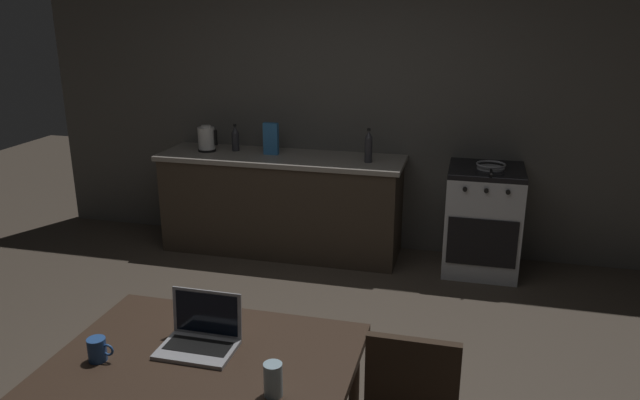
# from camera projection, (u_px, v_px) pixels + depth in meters

# --- Properties ---
(ground_plane) EXTENTS (12.00, 12.00, 0.00)m
(ground_plane) POSITION_uv_depth(u_px,v_px,m) (266.00, 386.00, 3.59)
(ground_plane) COLOR #473D33
(back_wall) EXTENTS (6.40, 0.10, 2.58)m
(back_wall) POSITION_uv_depth(u_px,v_px,m) (384.00, 107.00, 5.34)
(back_wall) COLOR #514F4A
(back_wall) RESTS_ON ground_plane
(kitchen_counter) EXTENTS (2.16, 0.64, 0.89)m
(kitchen_counter) POSITION_uv_depth(u_px,v_px,m) (282.00, 203.00, 5.47)
(kitchen_counter) COLOR #382D23
(kitchen_counter) RESTS_ON ground_plane
(stove_oven) EXTENTS (0.60, 0.62, 0.89)m
(stove_oven) POSITION_uv_depth(u_px,v_px,m) (483.00, 220.00, 5.06)
(stove_oven) COLOR #B7BABF
(stove_oven) RESTS_ON ground_plane
(dining_table) EXTENTS (1.25, 0.92, 0.74)m
(dining_table) POSITION_uv_depth(u_px,v_px,m) (205.00, 373.00, 2.55)
(dining_table) COLOR #332319
(dining_table) RESTS_ON ground_plane
(laptop) EXTENTS (0.32, 0.24, 0.23)m
(laptop) POSITION_uv_depth(u_px,v_px,m) (199.00, 337.00, 2.61)
(laptop) COLOR #99999E
(laptop) RESTS_ON dining_table
(electric_kettle) EXTENTS (0.18, 0.16, 0.23)m
(electric_kettle) POSITION_uv_depth(u_px,v_px,m) (207.00, 139.00, 5.47)
(electric_kettle) COLOR black
(electric_kettle) RESTS_ON kitchen_counter
(bottle) EXTENTS (0.06, 0.06, 0.29)m
(bottle) POSITION_uv_depth(u_px,v_px,m) (369.00, 146.00, 5.07)
(bottle) COLOR #2D2D33
(bottle) RESTS_ON kitchen_counter
(frying_pan) EXTENTS (0.24, 0.41, 0.05)m
(frying_pan) POSITION_uv_depth(u_px,v_px,m) (491.00, 166.00, 4.89)
(frying_pan) COLOR gray
(frying_pan) RESTS_ON stove_oven
(coffee_mug) EXTENTS (0.12, 0.08, 0.10)m
(coffee_mug) POSITION_uv_depth(u_px,v_px,m) (98.00, 349.00, 2.51)
(coffee_mug) COLOR #264C8C
(coffee_mug) RESTS_ON dining_table
(drinking_glass) EXTENTS (0.07, 0.07, 0.13)m
(drinking_glass) POSITION_uv_depth(u_px,v_px,m) (273.00, 380.00, 2.28)
(drinking_glass) COLOR #99B7C6
(drinking_glass) RESTS_ON dining_table
(cereal_box) EXTENTS (0.13, 0.05, 0.28)m
(cereal_box) POSITION_uv_depth(u_px,v_px,m) (271.00, 139.00, 5.34)
(cereal_box) COLOR #3372B2
(cereal_box) RESTS_ON kitchen_counter
(bottle_b) EXTENTS (0.07, 0.07, 0.24)m
(bottle_b) POSITION_uv_depth(u_px,v_px,m) (235.00, 138.00, 5.48)
(bottle_b) COLOR #2D2D33
(bottle_b) RESTS_ON kitchen_counter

